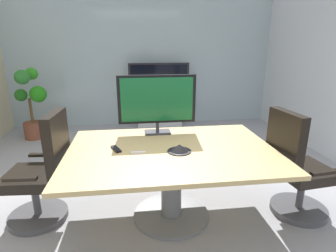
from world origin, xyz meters
TOP-DOWN VIEW (x-y plane):
  - ground_plane at (0.00, 0.00)m, footprint 7.46×7.46m
  - wall_back_glass_partition at (0.00, 3.23)m, footprint 5.47×0.10m
  - conference_table at (0.11, -0.18)m, footprint 1.94×1.35m
  - office_chair_left at (-1.11, -0.06)m, footprint 0.61×0.59m
  - office_chair_right at (1.34, -0.30)m, footprint 0.62×0.60m
  - tv_monitor at (0.03, 0.32)m, footprint 0.84×0.18m
  - wall_display_unit at (0.30, 2.88)m, footprint 1.20×0.36m
  - potted_plant at (-2.02, 2.47)m, footprint 0.56×0.55m
  - conference_phone at (0.18, -0.25)m, footprint 0.22×0.22m
  - remote_control at (-0.40, -0.14)m, footprint 0.11×0.18m
  - whiteboard_marker at (-0.20, -0.25)m, footprint 0.13×0.03m

SIDE VIEW (x-z plane):
  - ground_plane at x=0.00m, z-range 0.00..0.00m
  - wall_display_unit at x=0.30m, z-range -0.21..1.10m
  - office_chair_left at x=-1.11m, z-range -0.09..1.00m
  - office_chair_right at x=1.34m, z-range -0.09..1.00m
  - conference_table at x=0.11m, z-range 0.20..0.93m
  - potted_plant at x=-2.02m, z-range 0.02..1.29m
  - remote_control at x=-0.40m, z-range 0.73..0.75m
  - whiteboard_marker at x=-0.20m, z-range 0.73..0.75m
  - conference_phone at x=0.18m, z-range 0.73..0.80m
  - tv_monitor at x=0.03m, z-range 0.77..1.41m
  - wall_back_glass_partition at x=0.00m, z-range 0.00..2.66m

